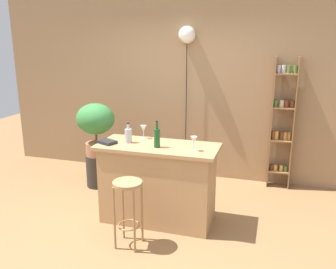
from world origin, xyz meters
TOP-DOWN VIEW (x-y plane):
  - ground at (0.00, 0.00)m, footprint 12.00×12.00m
  - back_wall at (0.00, 1.95)m, footprint 6.40×0.10m
  - kitchen_counter at (0.00, 0.30)m, footprint 1.42×0.62m
  - bar_stool at (-0.12, -0.33)m, footprint 0.31×0.31m
  - spice_shelf at (1.39, 1.79)m, footprint 0.32×0.17m
  - plant_stool at (-1.19, 1.04)m, footprint 0.35×0.35m
  - potted_plant at (-1.19, 1.04)m, footprint 0.56×0.50m
  - bottle_sauce_amber at (-0.36, 0.30)m, footprint 0.08×0.08m
  - bottle_vinegar at (0.02, 0.22)m, footprint 0.07×0.07m
  - wine_glass_left at (-0.26, 0.53)m, footprint 0.07×0.07m
  - wine_glass_center at (0.45, 0.21)m, footprint 0.07×0.07m
  - cookbook at (-0.60, 0.20)m, footprint 0.25×0.22m
  - pendant_globe_light at (-0.05, 1.84)m, footprint 0.25×0.25m

SIDE VIEW (x-z plane):
  - ground at x=0.00m, z-range 0.00..0.00m
  - plant_stool at x=-1.19m, z-range 0.00..0.48m
  - kitchen_counter at x=0.00m, z-range 0.00..0.95m
  - bar_stool at x=-0.12m, z-range 0.17..0.89m
  - potted_plant at x=-1.19m, z-range 0.58..1.35m
  - cookbook at x=-0.60m, z-range 0.95..0.98m
  - spice_shelf at x=1.39m, z-range 0.03..1.94m
  - bottle_sauce_amber at x=-0.36m, z-range 0.92..1.16m
  - bottle_vinegar at x=0.02m, z-range 0.91..1.22m
  - wine_glass_left at x=-0.26m, z-range 0.98..1.15m
  - wine_glass_center at x=0.45m, z-range 0.98..1.15m
  - back_wall at x=0.00m, z-range 0.00..2.80m
  - pendant_globe_light at x=-0.05m, z-range 1.02..3.35m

